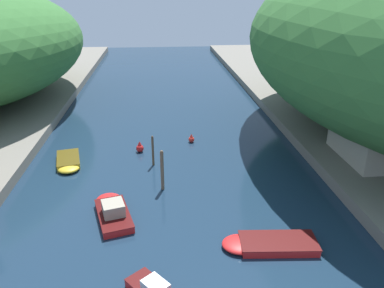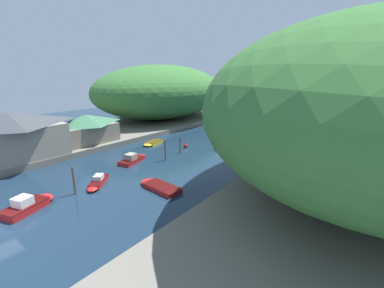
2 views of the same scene
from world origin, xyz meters
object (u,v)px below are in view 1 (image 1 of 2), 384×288
channel_buoy_near (140,148)px  channel_buoy_far (191,139)px  boat_small_dinghy (267,244)px  right_bank_cottage (370,136)px  boat_open_rowboat (112,210)px  boat_moored_right (68,162)px

channel_buoy_near → channel_buoy_far: channel_buoy_near is taller
boat_small_dinghy → right_bank_cottage: bearing=-45.4°
channel_buoy_near → boat_open_rowboat: bearing=-98.1°
right_bank_cottage → boat_moored_right: (-26.02, 2.95, -2.70)m
right_bank_cottage → boat_small_dinghy: right_bank_cottage is taller
boat_moored_right → channel_buoy_near: (6.25, 2.31, 0.15)m
right_bank_cottage → channel_buoy_near: 20.62m
boat_small_dinghy → channel_buoy_near: channel_buoy_near is taller
channel_buoy_near → right_bank_cottage: bearing=-14.9°
boat_moored_right → channel_buoy_near: channel_buoy_near is taller
boat_moored_right → channel_buoy_far: channel_buoy_far is taller
right_bank_cottage → channel_buoy_near: bearing=165.1°
boat_open_rowboat → channel_buoy_near: (1.53, 10.67, 0.02)m
boat_moored_right → boat_open_rowboat: size_ratio=0.85×
boat_small_dinghy → channel_buoy_near: bearing=32.9°
boat_moored_right → boat_open_rowboat: 9.61m
boat_moored_right → channel_buoy_near: bearing=-172.2°
boat_small_dinghy → channel_buoy_far: channel_buoy_far is taller
channel_buoy_near → channel_buoy_far: size_ratio=1.22×
right_bank_cottage → boat_open_rowboat: size_ratio=1.30×
right_bank_cottage → boat_small_dinghy: (-11.57, -9.79, -2.72)m
boat_open_rowboat → boat_small_dinghy: bearing=-39.4°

